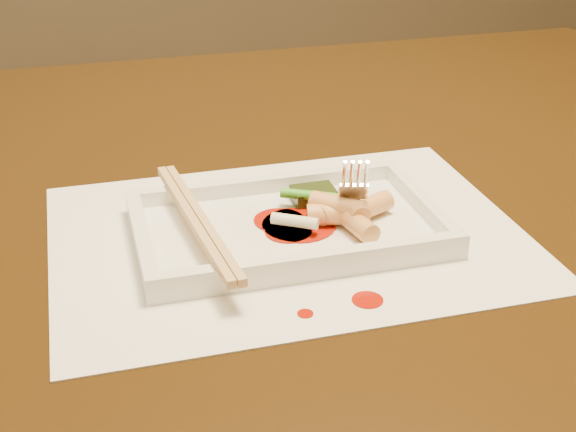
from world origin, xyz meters
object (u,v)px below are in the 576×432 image
object	(u,v)px
placemat	(288,235)
fork	(361,130)
table	(205,273)
plate_base	(288,230)
chopstick_a	(192,220)

from	to	relation	value
placemat	fork	bearing A→B (deg)	14.42
placemat	table	bearing A→B (deg)	114.01
table	placemat	xyz separation A→B (m)	(0.06, -0.12, 0.10)
placemat	plate_base	distance (m)	0.00
plate_base	chopstick_a	xyz separation A→B (m)	(-0.08, -0.00, 0.02)
plate_base	fork	bearing A→B (deg)	14.42
placemat	plate_base	world-z (taller)	plate_base
placemat	fork	distance (m)	0.11
table	plate_base	xyz separation A→B (m)	(0.06, -0.12, 0.11)
placemat	fork	world-z (taller)	fork
table	plate_base	size ratio (longest dim) A/B	5.38
table	fork	size ratio (longest dim) A/B	10.00
table	chopstick_a	distance (m)	0.18
placemat	chopstick_a	distance (m)	0.09
plate_base	chopstick_a	distance (m)	0.08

